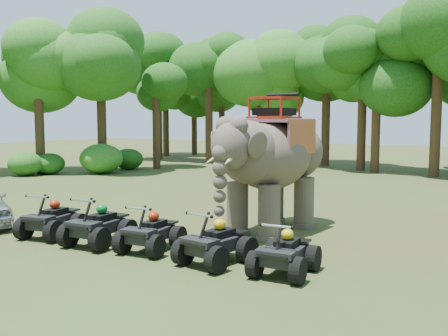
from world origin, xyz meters
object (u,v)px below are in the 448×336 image
(atv_2, at_px, (151,227))
(atv_3, at_px, (215,237))
(atv_1, at_px, (98,220))
(atv_0, at_px, (52,214))
(atv_4, at_px, (285,247))
(elephant, at_px, (272,163))

(atv_2, height_order, atv_3, atv_3)
(atv_1, distance_m, atv_3, 3.61)
(atv_0, height_order, atv_4, atv_0)
(elephant, xyz_separation_m, atv_1, (-3.33, -3.79, -1.38))
(elephant, height_order, atv_0, elephant)
(elephant, relative_size, atv_1, 2.73)
(atv_1, bearing_deg, elephant, 44.92)
(atv_0, distance_m, atv_1, 1.80)
(elephant, relative_size, atv_2, 2.95)
(elephant, bearing_deg, atv_2, -108.54)
(atv_0, bearing_deg, elephant, 27.09)
(atv_1, height_order, atv_4, atv_1)
(atv_2, distance_m, atv_3, 2.00)
(atv_4, bearing_deg, elephant, 115.78)
(atv_1, relative_size, atv_4, 1.10)
(atv_0, distance_m, atv_4, 7.12)
(elephant, xyz_separation_m, atv_3, (0.28, -3.75, -1.41))
(elephant, bearing_deg, atv_1, -124.49)
(atv_0, height_order, atv_2, atv_0)
(atv_0, relative_size, atv_1, 0.96)
(atv_4, bearing_deg, atv_2, 176.32)
(atv_2, xyz_separation_m, atv_4, (3.70, -0.08, -0.01))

